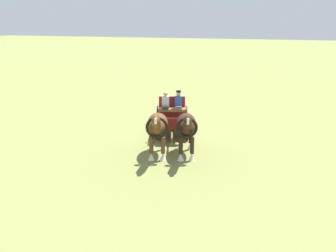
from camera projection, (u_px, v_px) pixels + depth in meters
ground_plane at (172, 132)px, 20.74m from camera, size 220.00×220.00×0.00m
show_wagon at (172, 113)px, 20.25m from camera, size 5.68×2.77×2.67m
draft_horse_near at (186, 126)px, 16.78m from camera, size 3.08×1.55×2.30m
draft_horse_off at (157, 126)px, 16.80m from camera, size 3.01×1.56×2.30m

